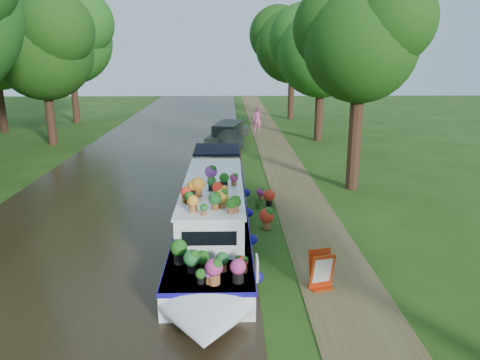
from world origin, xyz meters
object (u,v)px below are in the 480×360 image
Objects in this scene: sandwich_board at (321,272)px; pedestrian_pink at (257,119)px; second_boat at (228,134)px; plant_boat at (214,213)px.

sandwich_board is 25.16m from pedestrian_pink.
second_boat is 21.05m from sandwich_board.
pedestrian_pink is (-0.12, 25.15, 0.48)m from sandwich_board.
plant_boat reaches higher than second_boat.
plant_boat is at bearing -79.04° from second_boat.
plant_boat is at bearing 112.97° from sandwich_board.
sandwich_board is at bearing -70.92° from second_boat.
pedestrian_pink reaches higher than sandwich_board.
pedestrian_pink is at bearing 82.73° from plant_boat.
pedestrian_pink is (2.25, 4.23, 0.43)m from second_boat.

